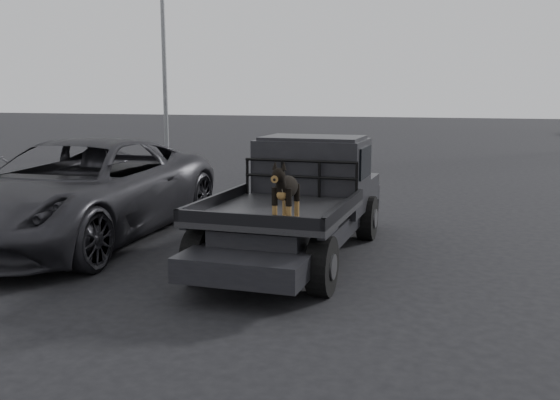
% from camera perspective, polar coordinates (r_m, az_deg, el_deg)
% --- Properties ---
extents(ground, '(120.00, 120.00, 0.00)m').
position_cam_1_polar(ground, '(8.48, -5.92, -7.46)').
color(ground, black).
rests_on(ground, ground).
extents(flatbed_ute, '(2.00, 5.40, 0.92)m').
position_cam_1_polar(flatbed_ute, '(9.58, 1.53, -2.55)').
color(flatbed_ute, black).
rests_on(flatbed_ute, ground).
extents(ute_cab, '(1.72, 1.30, 0.88)m').
position_cam_1_polar(ute_cab, '(10.34, 3.04, 3.40)').
color(ute_cab, black).
rests_on(ute_cab, flatbed_ute).
extents(headache_rack, '(1.80, 0.08, 0.55)m').
position_cam_1_polar(headache_rack, '(9.64, 1.89, 1.97)').
color(headache_rack, black).
rests_on(headache_rack, flatbed_ute).
extents(dog, '(0.32, 0.60, 0.74)m').
position_cam_1_polar(dog, '(7.72, 0.56, 0.73)').
color(dog, black).
rests_on(dog, flatbed_ute).
extents(parked_suv, '(3.17, 6.33, 1.72)m').
position_cam_1_polar(parked_suv, '(11.19, -17.90, 0.84)').
color(parked_suv, '#28272C').
rests_on(parked_suv, ground).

